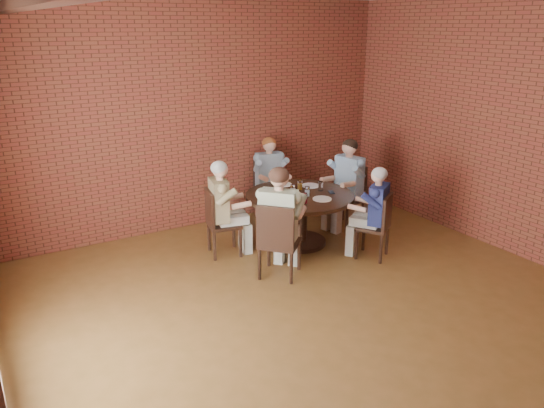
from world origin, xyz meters
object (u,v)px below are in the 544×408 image
diner_b (270,179)px  smartphone (331,192)px  chair_e (379,224)px  chair_d (278,239)px  chair_c (218,220)px  diner_c (224,209)px  diner_e (374,213)px  diner_d (280,222)px  diner_a (346,184)px  chair_b (268,187)px  dining_table (300,209)px  chair_a (349,193)px

diner_b → smartphone: (0.24, -1.29, 0.09)m
chair_e → smartphone: size_ratio=6.04×
chair_d → chair_e: 1.49m
chair_c → chair_d: chair_d is taller
chair_c → diner_c: diner_c is taller
diner_e → smartphone: bearing=-110.7°
diner_d → chair_e: bearing=-142.3°
diner_a → diner_b: diner_a is taller
diner_d → chair_b: bearing=-69.3°
diner_a → chair_c: (-2.17, 0.03, -0.18)m
chair_d → smartphone: size_ratio=6.62×
dining_table → chair_a: chair_a is taller
chair_c → chair_e: bearing=-111.6°
chair_e → diner_e: (-0.04, 0.06, 0.14)m
dining_table → diner_e: 1.07m
chair_c → chair_d: (0.32, -1.03, 0.02)m
chair_a → chair_b: 1.32m
chair_a → diner_a: diner_a is taller
chair_c → chair_e: size_ratio=1.04×
chair_d → chair_e: size_ratio=1.10×
chair_a → diner_e: diner_e is taller
dining_table → diner_c: (-1.08, 0.23, 0.13)m
chair_a → diner_b: (-0.91, 0.89, 0.15)m
chair_d → chair_e: chair_d is taller
diner_c → chair_c: bearing=90.0°
diner_b → diner_c: 1.55m
diner_e → diner_b: bearing=-112.3°
diner_b → diner_d: size_ratio=0.94×
chair_a → diner_c: size_ratio=0.73×
dining_table → chair_d: bearing=-137.5°
diner_d → smartphone: diner_d is taller
smartphone → diner_d: bearing=-132.2°
diner_a → dining_table: bearing=-90.0°
diner_b → diner_c: bearing=-135.4°
chair_a → chair_e: 1.28m
chair_b → diner_b: size_ratio=0.70×
dining_table → chair_d: size_ratio=1.56×
dining_table → chair_a: (1.10, 0.24, -0.01)m
diner_a → diner_e: bearing=-32.9°
diner_a → chair_d: size_ratio=1.40×
chair_a → diner_c: (-2.18, -0.01, 0.14)m
diner_b → diner_d: 2.07m
dining_table → diner_b: size_ratio=1.15×
diner_d → diner_c: bearing=-24.3°
chair_d → smartphone: (1.27, 0.61, 0.23)m
diner_d → chair_c: bearing=-20.3°
smartphone → chair_d: bearing=-131.0°
chair_c → diner_c: size_ratio=0.70×
diner_c → diner_e: (1.68, -1.12, -0.03)m
diner_a → diner_c: (-2.09, 0.01, -0.03)m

